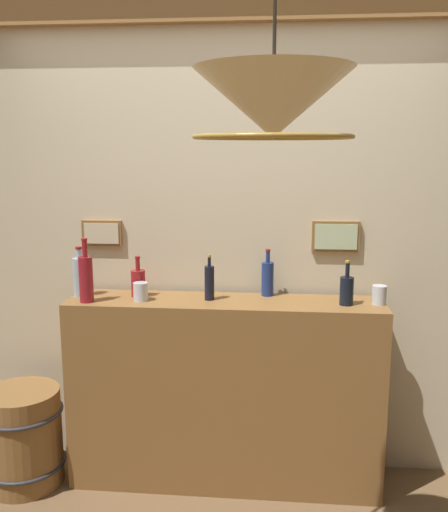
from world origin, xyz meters
TOP-DOWN VIEW (x-y plane):
  - panelled_rear_partition at (0.00, 1.10)m, footprint 3.28×0.15m
  - bar_shelf_unit at (0.00, 0.84)m, footprint 1.68×0.35m
  - liquor_bottle_port at (-0.48, 0.88)m, footprint 0.08×0.08m
  - liquor_bottle_brandy at (0.63, 0.82)m, footprint 0.07×0.07m
  - liquor_bottle_scotch at (-0.80, 0.87)m, footprint 0.07×0.07m
  - liquor_bottle_rye at (-0.08, 0.85)m, footprint 0.05×0.05m
  - liquor_bottle_mezcal at (-0.72, 0.75)m, footprint 0.07×0.07m
  - liquor_bottle_amaro at (0.22, 0.97)m, footprint 0.07×0.07m
  - glass_tumbler_rocks at (0.80, 0.85)m, footprint 0.07×0.07m
  - glass_tumbler_highball at (-0.44, 0.80)m, footprint 0.08×0.08m
  - pendant_lamp at (0.25, -0.15)m, footprint 0.53×0.53m
  - wooden_barrel at (-1.11, 0.71)m, footprint 0.45×0.45m

SIDE VIEW (x-z plane):
  - wooden_barrel at x=-1.11m, z-range 0.00..0.54m
  - bar_shelf_unit at x=0.00m, z-range 0.00..1.05m
  - glass_tumbler_highball at x=-0.44m, z-range 1.05..1.14m
  - glass_tumbler_rocks at x=0.80m, z-range 1.05..1.14m
  - liquor_bottle_port at x=-0.48m, z-range 1.01..1.23m
  - liquor_bottle_brandy at x=0.63m, z-range 1.01..1.24m
  - liquor_bottle_rye at x=-0.08m, z-range 1.02..1.26m
  - liquor_bottle_amaro at x=0.22m, z-range 1.01..1.27m
  - liquor_bottle_scotch at x=-0.80m, z-range 1.02..1.29m
  - liquor_bottle_mezcal at x=-0.72m, z-range 1.01..1.34m
  - panelled_rear_partition at x=0.00m, z-range 0.07..2.82m
  - pendant_lamp at x=0.25m, z-range 1.68..2.27m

